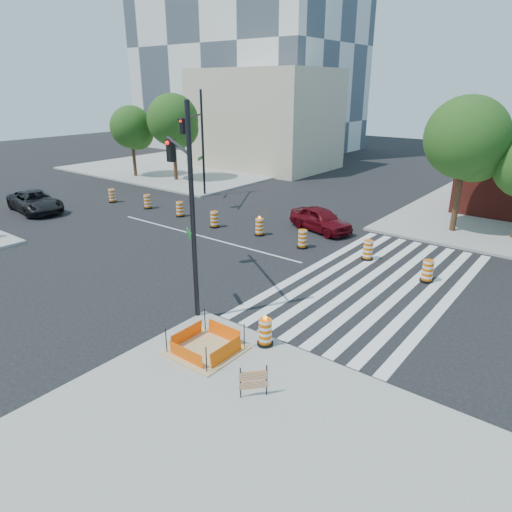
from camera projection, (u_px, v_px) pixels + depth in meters
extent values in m
plane|color=black|center=(202.00, 236.00, 26.98)|extent=(120.00, 120.00, 0.00)
cube|color=gray|center=(199.00, 165.00, 50.62)|extent=(22.00, 22.00, 0.15)
cube|color=silver|center=(316.00, 266.00, 22.49)|extent=(0.45, 13.50, 0.01)
cube|color=silver|center=(332.00, 271.00, 21.97)|extent=(0.45, 13.50, 0.01)
cube|color=silver|center=(348.00, 275.00, 21.45)|extent=(0.45, 13.50, 0.01)
cube|color=silver|center=(366.00, 280.00, 20.93)|extent=(0.45, 13.50, 0.01)
cube|color=silver|center=(385.00, 285.00, 20.41)|extent=(0.45, 13.50, 0.01)
cube|color=silver|center=(404.00, 290.00, 19.89)|extent=(0.45, 13.50, 0.01)
cube|color=silver|center=(425.00, 296.00, 19.37)|extent=(0.45, 13.50, 0.01)
cube|color=silver|center=(447.00, 301.00, 18.85)|extent=(0.45, 13.50, 0.01)
cube|color=silver|center=(202.00, 236.00, 26.98)|extent=(14.00, 0.12, 0.01)
cube|color=tan|center=(206.00, 350.00, 15.09)|extent=(2.20, 2.20, 0.05)
cube|color=#FF5905|center=(186.00, 355.00, 14.34)|extent=(1.44, 0.02, 0.55)
cube|color=#FF5905|center=(224.00, 332.00, 15.67)|extent=(1.44, 0.02, 0.55)
cube|color=#FF5905|center=(187.00, 334.00, 15.53)|extent=(0.02, 1.44, 0.55)
cube|color=#FF5905|center=(226.00, 352.00, 14.49)|extent=(0.02, 1.44, 0.55)
cylinder|color=black|center=(166.00, 341.00, 14.80)|extent=(0.04, 0.04, 0.90)
cylinder|color=black|center=(206.00, 360.00, 13.76)|extent=(0.04, 0.04, 0.90)
cylinder|color=black|center=(205.00, 320.00, 16.13)|extent=(0.04, 0.04, 0.90)
cylinder|color=black|center=(244.00, 336.00, 15.09)|extent=(0.04, 0.04, 0.90)
cube|color=#C4B796|center=(264.00, 119.00, 48.38)|extent=(14.00, 10.00, 10.00)
imported|color=#54070F|center=(321.00, 219.00, 27.78)|extent=(4.58, 2.81, 1.46)
imported|color=black|center=(35.00, 201.00, 32.01)|extent=(5.58, 3.15, 1.47)
cylinder|color=black|center=(193.00, 216.00, 16.07)|extent=(0.18, 0.18, 7.81)
cylinder|color=black|center=(177.00, 145.00, 17.93)|extent=(4.89, 3.41, 0.12)
cube|color=black|center=(171.00, 150.00, 19.93)|extent=(0.31, 0.27, 0.98)
sphere|color=#FF0C0C|center=(167.00, 143.00, 19.68)|extent=(0.18, 0.18, 0.18)
cube|color=#0C591E|center=(189.00, 235.00, 17.28)|extent=(0.99, 0.70, 0.24)
cylinder|color=black|center=(203.00, 143.00, 35.52)|extent=(0.18, 0.18, 7.97)
cylinder|color=black|center=(191.00, 117.00, 31.98)|extent=(3.10, 5.24, 0.12)
cube|color=black|center=(183.00, 126.00, 30.21)|extent=(0.32, 0.28, 1.00)
sphere|color=#FF0C0C|center=(181.00, 121.00, 29.95)|extent=(0.18, 0.18, 0.18)
cube|color=#0C591E|center=(200.00, 158.00, 34.94)|extent=(0.63, 1.06, 0.25)
cylinder|color=black|center=(265.00, 343.00, 15.42)|extent=(0.56, 0.56, 0.09)
cylinder|color=#DB5C04|center=(265.00, 331.00, 15.26)|extent=(0.44, 0.44, 0.88)
sphere|color=#FF990C|center=(265.00, 318.00, 15.08)|extent=(0.15, 0.15, 0.15)
cube|color=#DB5C04|center=(254.00, 376.00, 12.64)|extent=(0.58, 0.64, 0.27)
cube|color=#DB5C04|center=(254.00, 385.00, 12.75)|extent=(0.58, 0.64, 0.21)
cylinder|color=black|center=(240.00, 383.00, 12.65)|extent=(0.04, 0.04, 0.97)
cylinder|color=black|center=(267.00, 380.00, 12.77)|extent=(0.04, 0.04, 0.97)
cylinder|color=#382314|center=(134.00, 155.00, 43.65)|extent=(0.31, 0.31, 4.19)
sphere|color=#1F4413|center=(131.00, 127.00, 42.73)|extent=(3.93, 3.93, 3.93)
sphere|color=#1F4413|center=(138.00, 134.00, 42.89)|extent=(2.88, 2.88, 2.88)
sphere|color=#1F4413|center=(127.00, 131.00, 42.95)|extent=(2.62, 2.62, 2.62)
cylinder|color=#382314|center=(175.00, 154.00, 41.79)|extent=(0.34, 0.34, 4.89)
sphere|color=#1F4413|center=(173.00, 120.00, 40.71)|extent=(4.58, 4.58, 4.58)
sphere|color=#1F4413|center=(180.00, 129.00, 40.91)|extent=(3.36, 3.36, 3.36)
sphere|color=#1F4413|center=(168.00, 125.00, 40.96)|extent=(3.05, 3.05, 3.05)
cylinder|color=#382314|center=(458.00, 192.00, 26.82)|extent=(0.34, 0.34, 4.99)
sphere|color=#1F4413|center=(467.00, 138.00, 25.73)|extent=(4.68, 4.68, 4.68)
sphere|color=#1F4413|center=(476.00, 152.00, 25.93)|extent=(3.43, 3.43, 3.43)
sphere|color=#1F4413|center=(456.00, 146.00, 25.98)|extent=(3.12, 3.12, 3.12)
cylinder|color=black|center=(113.00, 202.00, 34.83)|extent=(0.60, 0.60, 0.10)
cylinder|color=#DB5C04|center=(112.00, 195.00, 34.65)|extent=(0.48, 0.48, 0.95)
cylinder|color=black|center=(148.00, 208.00, 33.06)|extent=(0.60, 0.60, 0.10)
cylinder|color=#DB5C04|center=(147.00, 201.00, 32.89)|extent=(0.48, 0.48, 0.95)
cylinder|color=black|center=(180.00, 216.00, 31.07)|extent=(0.60, 0.60, 0.10)
cylinder|color=#DB5C04|center=(180.00, 209.00, 30.89)|extent=(0.48, 0.48, 0.95)
cylinder|color=black|center=(214.00, 226.00, 28.70)|extent=(0.60, 0.60, 0.10)
cylinder|color=#DB5C04|center=(214.00, 219.00, 28.53)|extent=(0.48, 0.48, 0.95)
cylinder|color=black|center=(259.00, 234.00, 27.18)|extent=(0.60, 0.60, 0.10)
cylinder|color=#DB5C04|center=(259.00, 226.00, 27.00)|extent=(0.48, 0.48, 0.95)
sphere|color=#FF990C|center=(259.00, 217.00, 26.81)|extent=(0.16, 0.16, 0.16)
cylinder|color=black|center=(302.00, 247.00, 25.07)|extent=(0.60, 0.60, 0.10)
cylinder|color=#DB5C04|center=(303.00, 238.00, 24.90)|extent=(0.48, 0.48, 0.95)
cylinder|color=black|center=(367.00, 259.00, 23.38)|extent=(0.60, 0.60, 0.10)
cylinder|color=#DB5C04|center=(368.00, 249.00, 23.20)|extent=(0.48, 0.48, 0.95)
cylinder|color=black|center=(426.00, 280.00, 20.76)|extent=(0.60, 0.60, 0.10)
cylinder|color=#DB5C04|center=(428.00, 270.00, 20.59)|extent=(0.48, 0.48, 0.95)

